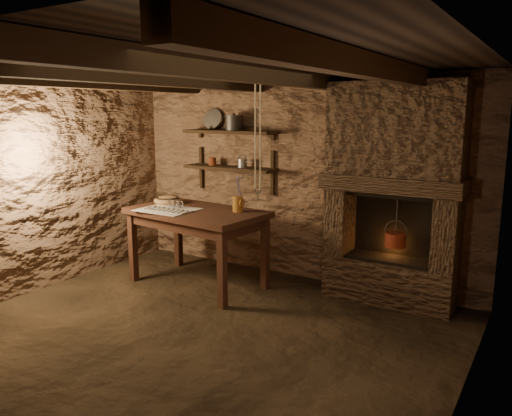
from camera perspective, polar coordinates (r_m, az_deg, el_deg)
The scene contains 24 objects.
floor at distance 4.72m, azimuth -7.23°, elevation -14.23°, with size 4.50×4.50×0.00m, color black.
back_wall at distance 6.01m, azimuth 4.54°, elevation 3.28°, with size 4.50×0.04×2.40m, color brown.
left_wall at distance 6.01m, azimuth -24.48°, elevation 2.33°, with size 0.04×4.00×2.40m, color brown.
right_wall at distance 3.43m, azimuth 23.03°, elevation -3.50°, with size 0.04×4.00×2.40m, color brown.
ceiling at distance 4.29m, azimuth -8.04°, elevation 16.18°, with size 4.50×4.00×0.04m, color black.
beam_far_left at distance 5.36m, azimuth -20.82°, elevation 13.58°, with size 0.14×3.95×0.16m, color black.
beam_mid_left at distance 4.62m, azimuth -12.95°, elevation 14.53°, with size 0.14×3.95×0.16m, color black.
beam_mid_right at distance 3.98m, azimuth -2.25°, elevation 15.38°, with size 0.14×3.95×0.16m, color black.
beam_far_right at distance 3.53m, azimuth 11.90°, elevation 15.72°, with size 0.14×3.95×0.16m, color black.
shelf_lower at distance 6.29m, azimuth -3.03°, elevation 4.57°, with size 1.25×0.30×0.04m, color black.
shelf_upper at distance 6.26m, azimuth -3.08°, elevation 8.67°, with size 1.25×0.30×0.04m, color black.
hearth at distance 5.33m, azimuth 15.43°, elevation 2.22°, with size 1.43×0.51×2.30m.
work_table at distance 5.84m, azimuth -6.72°, elevation -4.17°, with size 1.65×1.05×0.90m.
linen_cloth at distance 5.78m, azimuth -10.06°, elevation -0.18°, with size 0.63×0.51×0.01m, color white.
pewter_cutlery_row at distance 5.76m, azimuth -10.20°, elevation -0.11°, with size 0.53×0.20×0.01m, color #9C9C8E, non-canonical shape.
drinking_glasses at distance 5.85m, azimuth -9.13°, elevation 0.43°, with size 0.20×0.06×0.08m, color silver, non-canonical shape.
stoneware_jug at distance 5.57m, azimuth -2.09°, elevation 1.33°, with size 0.15×0.15×0.41m.
wooden_bowl at distance 6.16m, azimuth -10.08°, elevation 0.84°, with size 0.33×0.33×0.12m, color olive.
iron_stockpot at distance 6.21m, azimuth -2.54°, elevation 9.60°, with size 0.22×0.22×0.16m, color #2A2825.
tin_pan at distance 6.52m, azimuth -4.95°, elevation 10.11°, with size 0.27×0.27×0.04m, color #9A9A95.
small_kettle at distance 6.18m, azimuth -1.58°, elevation 5.14°, with size 0.15×0.11×0.16m, color #9A9A95, non-canonical shape.
rusty_tin at distance 6.44m, azimuth -5.00°, elevation 5.31°, with size 0.10×0.10×0.10m, color #572111.
red_pot at distance 5.37m, azimuth 15.65°, elevation -3.41°, with size 0.24×0.24×0.54m.
hanging_ropes at distance 5.10m, azimuth 0.21°, elevation 8.71°, with size 0.08×0.08×1.20m, color beige, non-canonical shape.
Camera 1 is at (2.71, -3.30, 2.01)m, focal length 35.00 mm.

